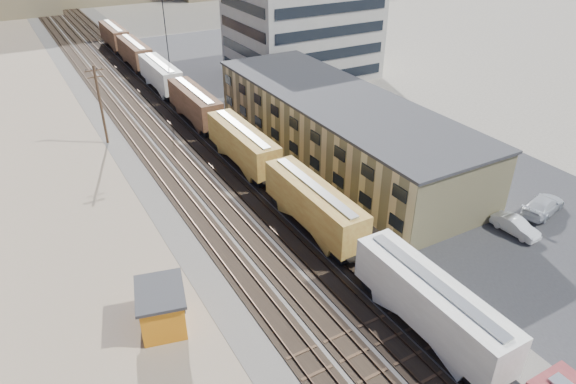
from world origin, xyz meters
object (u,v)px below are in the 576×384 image
utility_pole_north (100,103)px  maintenance_shed (162,308)px  parked_car_white (515,226)px  freight_train (217,122)px  parked_car_silver (543,205)px  parked_car_blue (302,76)px

utility_pole_north → maintenance_shed: 35.04m
parked_car_white → freight_train: bearing=112.2°
utility_pole_north → parked_car_silver: utility_pole_north is taller
maintenance_shed → parked_car_blue: 58.79m
utility_pole_north → parked_car_blue: 36.35m
freight_train → utility_pole_north: (-12.30, 6.70, 2.50)m
parked_car_white → parked_car_silver: parked_car_silver is taller
parked_car_blue → parked_car_silver: bearing=-116.8°
parked_car_blue → freight_train: bearing=-169.0°
parked_car_silver → parked_car_blue: 48.07m
freight_train → parked_car_silver: 38.06m
freight_train → parked_car_silver: size_ratio=20.18×
parked_car_silver → maintenance_shed: bearing=70.5°
freight_train → parked_car_silver: bearing=-56.1°
utility_pole_north → parked_car_white: utility_pole_north is taller
utility_pole_north → parked_car_silver: (33.49, -38.26, -4.44)m
utility_pole_north → parked_car_white: bearing=-54.3°
freight_train → parked_car_blue: (22.41, 16.49, -2.07)m
utility_pole_north → maintenance_shed: (-3.77, -34.64, -3.64)m
maintenance_shed → parked_car_blue: size_ratio=0.98×
freight_train → maintenance_shed: 32.25m
parked_car_silver → utility_pole_north: bearing=27.3°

